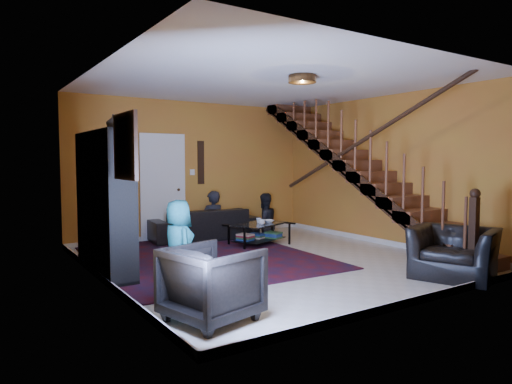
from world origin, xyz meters
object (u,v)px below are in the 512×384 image
bookshelf (105,205)px  armchair_left (212,283)px  coffee_table (259,233)px  sofa (204,224)px  armchair_right (454,253)px

bookshelf → armchair_left: bookshelf is taller
armchair_left → coffee_table: size_ratio=0.68×
sofa → armchair_left: 4.70m
armchair_right → coffee_table: size_ratio=0.87×
coffee_table → armchair_left: bearing=-130.2°
armchair_left → armchair_right: size_ratio=0.78×
bookshelf → armchair_left: size_ratio=2.42×
armchair_left → coffee_table: 4.11m
sofa → coffee_table: sofa is taller
armchair_right → armchair_left: bearing=-116.2°
sofa → coffee_table: bearing=125.2°
bookshelf → armchair_right: 4.87m
bookshelf → sofa: (2.39, 1.70, -0.65)m
sofa → coffee_table: 1.26m
armchair_right → sofa: bearing=177.2°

